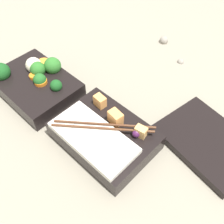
{
  "coord_description": "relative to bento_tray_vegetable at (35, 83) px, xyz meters",
  "views": [
    {
      "loc": [
        0.36,
        -0.21,
        0.47
      ],
      "look_at": [
        0.1,
        0.05,
        0.04
      ],
      "focal_mm": 42.0,
      "sensor_mm": 36.0,
      "label": 1
    }
  ],
  "objects": [
    {
      "name": "pebble_0",
      "position": [
        0.2,
        0.35,
        -0.02
      ],
      "size": [
        0.02,
        0.02,
        0.02
      ],
      "primitive_type": "sphere",
      "color": "gray",
      "rests_on": "ground_plane"
    },
    {
      "name": "pebble_1",
      "position": [
        0.11,
        0.39,
        -0.02
      ],
      "size": [
        0.03,
        0.03,
        0.03
      ],
      "primitive_type": "sphere",
      "color": "gray",
      "rests_on": "ground_plane"
    },
    {
      "name": "bento_tray_vegetable",
      "position": [
        0.0,
        0.0,
        0.0
      ],
      "size": [
        0.2,
        0.15,
        0.08
      ],
      "color": "black",
      "rests_on": "ground_plane"
    },
    {
      "name": "bento_tray_rice",
      "position": [
        0.23,
        0.01,
        -0.0
      ],
      "size": [
        0.2,
        0.15,
        0.07
      ],
      "color": "black",
      "rests_on": "ground_plane"
    },
    {
      "name": "bento_lid",
      "position": [
        0.39,
        0.16,
        -0.02
      ],
      "size": [
        0.22,
        0.18,
        0.02
      ],
      "primitive_type": "cube",
      "rotation": [
        0.0,
        0.0,
        -0.16
      ],
      "color": "black",
      "rests_on": "ground_plane"
    },
    {
      "name": "ground_plane",
      "position": [
        0.11,
        0.0,
        -0.03
      ],
      "size": [
        3.0,
        3.0,
        0.0
      ],
      "primitive_type": "plane",
      "color": "gray"
    }
  ]
}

